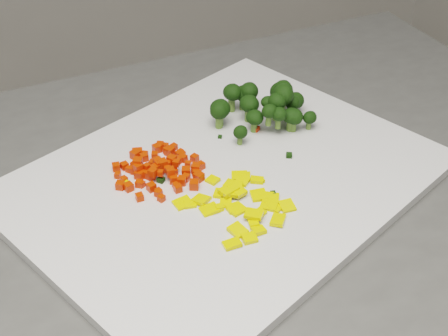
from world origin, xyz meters
name	(u,v)px	position (x,y,z in m)	size (l,w,h in m)	color
cutting_board	(224,179)	(0.16, 0.19, 0.91)	(0.49, 0.38, 0.01)	silver
carrot_pile	(158,163)	(0.08, 0.22, 0.93)	(0.11, 0.11, 0.03)	red
pepper_pile	(235,204)	(0.14, 0.12, 0.92)	(0.13, 0.13, 0.02)	yellow
broccoli_pile	(264,107)	(0.25, 0.27, 0.94)	(0.13, 0.13, 0.06)	black
carrot_cube_0	(159,164)	(0.08, 0.22, 0.93)	(0.01, 0.01, 0.01)	red
carrot_cube_1	(161,198)	(0.07, 0.17, 0.92)	(0.01, 0.01, 0.01)	red
carrot_cube_2	(164,166)	(0.09, 0.22, 0.92)	(0.01, 0.01, 0.01)	red
carrot_cube_3	(134,170)	(0.06, 0.24, 0.92)	(0.01, 0.01, 0.01)	red
carrot_cube_4	(135,155)	(0.07, 0.26, 0.92)	(0.01, 0.01, 0.01)	red
carrot_cube_5	(174,172)	(0.10, 0.21, 0.92)	(0.01, 0.01, 0.01)	red
carrot_cube_6	(168,151)	(0.11, 0.26, 0.92)	(0.01, 0.01, 0.01)	red
carrot_cube_7	(140,197)	(0.05, 0.18, 0.92)	(0.01, 0.01, 0.01)	red
carrot_cube_8	(136,165)	(0.06, 0.24, 0.92)	(0.01, 0.01, 0.01)	red
carrot_cube_9	(188,164)	(0.12, 0.22, 0.92)	(0.01, 0.01, 0.01)	red
carrot_cube_10	(124,180)	(0.04, 0.22, 0.92)	(0.01, 0.01, 0.01)	red
carrot_cube_11	(149,170)	(0.07, 0.23, 0.92)	(0.01, 0.01, 0.01)	red
carrot_cube_12	(116,167)	(0.04, 0.25, 0.92)	(0.01, 0.01, 0.01)	red
carrot_cube_13	(172,160)	(0.10, 0.22, 0.93)	(0.01, 0.01, 0.01)	red
carrot_cube_14	(153,172)	(0.07, 0.21, 0.93)	(0.01, 0.01, 0.01)	red
carrot_cube_15	(166,146)	(0.11, 0.27, 0.92)	(0.01, 0.01, 0.01)	red
carrot_cube_16	(186,178)	(0.11, 0.20, 0.92)	(0.01, 0.01, 0.01)	red
carrot_cube_17	(176,185)	(0.09, 0.19, 0.92)	(0.01, 0.01, 0.01)	red
carrot_cube_18	(138,167)	(0.06, 0.23, 0.93)	(0.01, 0.01, 0.01)	red
carrot_cube_19	(138,155)	(0.07, 0.26, 0.92)	(0.01, 0.01, 0.01)	red
carrot_cube_20	(168,164)	(0.09, 0.22, 0.93)	(0.01, 0.01, 0.01)	red
carrot_cube_21	(141,175)	(0.06, 0.22, 0.92)	(0.01, 0.01, 0.01)	red
carrot_cube_22	(155,168)	(0.08, 0.22, 0.93)	(0.01, 0.01, 0.01)	red
carrot_cube_23	(172,165)	(0.10, 0.23, 0.92)	(0.01, 0.01, 0.01)	red
carrot_cube_24	(118,175)	(0.03, 0.23, 0.92)	(0.01, 0.01, 0.01)	red
carrot_cube_25	(163,164)	(0.09, 0.22, 0.93)	(0.01, 0.01, 0.01)	red
carrot_cube_26	(158,162)	(0.09, 0.23, 0.93)	(0.01, 0.01, 0.01)	red
carrot_cube_27	(145,154)	(0.08, 0.26, 0.92)	(0.01, 0.01, 0.01)	red
carrot_cube_28	(201,166)	(0.13, 0.21, 0.92)	(0.01, 0.01, 0.01)	red
carrot_cube_29	(144,157)	(0.08, 0.26, 0.92)	(0.01, 0.01, 0.01)	red
carrot_cube_30	(181,152)	(0.12, 0.25, 0.92)	(0.01, 0.01, 0.01)	red
carrot_cube_31	(182,181)	(0.10, 0.19, 0.92)	(0.01, 0.01, 0.01)	red
carrot_cube_32	(158,193)	(0.07, 0.18, 0.92)	(0.01, 0.01, 0.01)	red
carrot_cube_33	(157,148)	(0.10, 0.27, 0.92)	(0.01, 0.01, 0.01)	red
carrot_cube_34	(183,158)	(0.12, 0.23, 0.92)	(0.01, 0.01, 0.01)	red
carrot_cube_35	(186,172)	(0.11, 0.21, 0.92)	(0.01, 0.01, 0.01)	red
carrot_cube_36	(153,164)	(0.08, 0.24, 0.92)	(0.01, 0.01, 0.01)	red
carrot_cube_37	(120,185)	(0.03, 0.21, 0.92)	(0.01, 0.01, 0.01)	red
carrot_cube_38	(135,151)	(0.07, 0.27, 0.92)	(0.01, 0.01, 0.01)	red
carrot_cube_39	(179,154)	(0.12, 0.24, 0.92)	(0.01, 0.01, 0.01)	red
carrot_cube_40	(139,184)	(0.05, 0.21, 0.92)	(0.01, 0.01, 0.01)	red
carrot_cube_41	(194,185)	(0.11, 0.18, 0.92)	(0.01, 0.01, 0.01)	red
carrot_cube_42	(178,188)	(0.09, 0.18, 0.92)	(0.01, 0.01, 0.01)	red
carrot_cube_43	(141,184)	(0.06, 0.21, 0.92)	(0.01, 0.01, 0.01)	red
carrot_cube_44	(195,158)	(0.13, 0.23, 0.92)	(0.01, 0.01, 0.01)	red
carrot_cube_45	(160,173)	(0.08, 0.21, 0.93)	(0.01, 0.01, 0.01)	red
carrot_cube_46	(149,174)	(0.07, 0.22, 0.92)	(0.01, 0.01, 0.01)	red
carrot_cube_47	(167,169)	(0.09, 0.21, 0.92)	(0.01, 0.01, 0.01)	red
carrot_cube_48	(196,168)	(0.13, 0.21, 0.92)	(0.01, 0.01, 0.01)	red
carrot_cube_49	(138,162)	(0.06, 0.23, 0.93)	(0.01, 0.01, 0.01)	red
carrot_cube_50	(171,163)	(0.10, 0.23, 0.92)	(0.01, 0.01, 0.01)	red
carrot_cube_51	(173,160)	(0.10, 0.23, 0.92)	(0.01, 0.01, 0.01)	red
carrot_cube_52	(174,147)	(0.12, 0.26, 0.92)	(0.01, 0.01, 0.01)	red
carrot_cube_53	(129,169)	(0.05, 0.24, 0.92)	(0.01, 0.01, 0.01)	red
carrot_cube_54	(199,177)	(0.12, 0.19, 0.92)	(0.01, 0.01, 0.01)	red
carrot_cube_55	(139,153)	(0.07, 0.27, 0.92)	(0.01, 0.01, 0.01)	red
carrot_cube_56	(147,167)	(0.07, 0.23, 0.93)	(0.01, 0.01, 0.01)	red
carrot_cube_57	(158,191)	(0.07, 0.18, 0.92)	(0.01, 0.01, 0.01)	red
carrot_cube_58	(174,179)	(0.09, 0.20, 0.92)	(0.01, 0.01, 0.01)	red
carrot_cube_59	(176,163)	(0.10, 0.22, 0.93)	(0.01, 0.01, 0.01)	red
carrot_cube_60	(170,151)	(0.11, 0.25, 0.92)	(0.01, 0.01, 0.01)	red
carrot_cube_61	(155,155)	(0.09, 0.25, 0.92)	(0.01, 0.01, 0.01)	red
carrot_cube_62	(160,145)	(0.10, 0.27, 0.92)	(0.01, 0.01, 0.01)	red
carrot_cube_63	(196,171)	(0.13, 0.20, 0.92)	(0.01, 0.01, 0.01)	red
carrot_cube_64	(129,187)	(0.04, 0.21, 0.92)	(0.01, 0.01, 0.01)	red
carrot_cube_65	(197,173)	(0.12, 0.20, 0.92)	(0.01, 0.01, 0.01)	red
carrot_cube_66	(152,176)	(0.07, 0.22, 0.92)	(0.01, 0.01, 0.01)	red
carrot_cube_67	(181,154)	(0.12, 0.24, 0.92)	(0.01, 0.01, 0.01)	red
carrot_cube_68	(182,155)	(0.12, 0.24, 0.92)	(0.01, 0.01, 0.01)	red
carrot_cube_69	(179,160)	(0.11, 0.23, 0.92)	(0.01, 0.01, 0.01)	red
carrot_cube_70	(151,187)	(0.06, 0.19, 0.92)	(0.01, 0.01, 0.01)	red
carrot_cube_71	(131,169)	(0.05, 0.24, 0.92)	(0.01, 0.01, 0.01)	red
carrot_cube_72	(125,166)	(0.05, 0.25, 0.92)	(0.01, 0.01, 0.01)	red
carrot_cube_73	(170,172)	(0.09, 0.20, 0.93)	(0.01, 0.01, 0.01)	red
carrot_cube_74	(139,174)	(0.06, 0.22, 0.92)	(0.01, 0.01, 0.01)	red
pepper_chunk_0	(257,180)	(0.19, 0.16, 0.92)	(0.02, 0.01, 0.00)	yellow
pepper_chunk_1	(220,193)	(0.14, 0.15, 0.92)	(0.02, 0.01, 0.00)	yellow
pepper_chunk_2	(229,190)	(0.14, 0.15, 0.92)	(0.02, 0.02, 0.01)	yellow
pepper_chunk_3	(237,209)	(0.14, 0.12, 0.91)	(0.02, 0.02, 0.00)	yellow
pepper_chunk_4	(243,181)	(0.17, 0.16, 0.92)	(0.01, 0.01, 0.01)	yellow
pepper_chunk_5	(239,176)	(0.17, 0.18, 0.92)	(0.02, 0.02, 0.00)	yellow
pepper_chunk_6	(278,220)	(0.18, 0.09, 0.92)	(0.02, 0.01, 0.00)	yellow
pepper_chunk_7	(259,230)	(0.15, 0.08, 0.92)	(0.01, 0.01, 0.00)	yellow
pepper_chunk_8	(209,210)	(0.11, 0.13, 0.91)	(0.02, 0.02, 0.00)	yellow
pepper_chunk_9	(271,199)	(0.19, 0.12, 0.92)	(0.02, 0.02, 0.00)	yellow
pepper_chunk_10	(258,214)	(0.16, 0.10, 0.92)	(0.02, 0.01, 0.00)	yellow
pepper_chunk_11	(230,191)	(0.15, 0.15, 0.92)	(0.02, 0.02, 0.00)	yellow
pepper_chunk_12	(253,221)	(0.15, 0.09, 0.92)	(0.02, 0.01, 0.00)	yellow
pepper_chunk_13	(287,206)	(0.20, 0.10, 0.92)	(0.02, 0.02, 0.00)	yellow
pepper_chunk_14	(201,200)	(0.11, 0.15, 0.92)	(0.02, 0.02, 0.00)	yellow
pepper_chunk_15	(234,208)	(0.14, 0.12, 0.92)	(0.02, 0.01, 0.00)	yellow
pepper_chunk_16	(269,205)	(0.18, 0.11, 0.92)	(0.02, 0.02, 0.00)	yellow
pepper_chunk_17	(237,188)	(0.16, 0.16, 0.92)	(0.02, 0.01, 0.01)	yellow
pepper_chunk_18	(232,184)	(0.16, 0.16, 0.92)	(0.01, 0.02, 0.00)	yellow
pepper_chunk_19	(213,180)	(0.14, 0.18, 0.92)	(0.01, 0.01, 0.00)	yellow
pepper_chunk_20	(249,238)	(0.13, 0.07, 0.92)	(0.01, 0.02, 0.01)	yellow
pepper_chunk_21	(238,230)	(0.13, 0.09, 0.92)	(0.02, 0.02, 0.01)	yellow
pepper_chunk_22	(277,207)	(0.19, 0.11, 0.91)	(0.02, 0.01, 0.00)	yellow
pepper_chunk_23	(237,190)	(0.15, 0.15, 0.92)	(0.02, 0.02, 0.01)	yellow
pepper_chunk_24	(254,214)	(0.15, 0.10, 0.92)	(0.02, 0.02, 0.00)	yellow
pepper_chunk_25	(259,195)	(0.18, 0.13, 0.92)	(0.02, 0.02, 0.00)	yellow
pepper_chunk_26	(183,203)	(0.09, 0.16, 0.91)	(0.02, 0.02, 0.00)	yellow
pepper_chunk_27	(226,203)	(0.14, 0.14, 0.91)	(0.01, 0.01, 0.00)	yellow
pepper_chunk_28	(244,176)	(0.18, 0.17, 0.91)	(0.02, 0.01, 0.00)	yellow
pepper_chunk_29	(232,244)	(0.11, 0.07, 0.92)	(0.01, 0.02, 0.00)	yellow
pepper_chunk_30	(190,204)	(0.10, 0.15, 0.91)	(0.01, 0.01, 0.00)	yellow
broccoli_floret_0	(220,113)	(0.19, 0.29, 0.93)	(0.04, 0.04, 0.04)	black
broccoli_floret_1	(279,104)	(0.28, 0.28, 0.93)	(0.03, 0.03, 0.03)	black
broccoli_floret_2	(279,97)	(0.29, 0.30, 0.93)	(0.04, 0.04, 0.04)	black
broccoli_floret_3	(278,119)	(0.26, 0.24, 0.94)	(0.03, 0.03, 0.03)	black
broccoli_floret_4	(232,98)	(0.22, 0.32, 0.93)	(0.04, 0.04, 0.04)	black
broccoli_floret_5	(276,107)	(0.26, 0.26, 0.94)	(0.03, 0.03, 0.04)	black
broccoli_floret_6	(219,116)	(0.19, 0.29, 0.93)	(0.04, 0.04, 0.04)	black
broccoli_floret_7	(267,106)	(0.25, 0.27, 0.94)	(0.02, 0.02, 0.03)	black
broccoli_floret_8	(243,99)	(0.24, 0.32, 0.93)	(0.03, 0.03, 0.03)	black
broccoli_floret_9	(270,106)	(0.26, 0.27, 0.94)	(0.02, 0.02, 0.03)	black
broccoli_floret_10	(248,109)	(0.24, 0.29, 0.93)	(0.04, 0.04, 0.04)	black
broccoli_floret_11	(309,121)	(0.30, 0.24, 0.93)	(0.03, 0.03, 0.03)	black
broccoli_floret_12	(294,104)	(0.30, 0.28, 0.93)	(0.04, 0.04, 0.03)	black
broccoli_floret_13	(294,121)	(0.28, 0.24, 0.93)	(0.03, 0.03, 0.03)	black
broccoli_floret_14	(254,121)	(0.23, 0.26, 0.93)	(0.03, 0.03, 0.03)	black
broccoli_floret_15	(269,116)	(0.25, 0.25, 0.94)	(0.03, 0.03, 0.03)	black
broccoli_floret_16	(282,100)	(0.27, 0.26, 0.95)	(0.04, 0.04, 0.04)	black
broccoli_floret_17	(290,120)	(0.28, 0.24, 0.93)	(0.03, 0.03, 0.03)	black
broccoli_floret_18	(281,104)	(0.27, 0.26, 0.95)	(0.03, 0.03, 0.03)	black
broccoli_floret_19	(240,136)	(0.20, 0.24, 0.93)	(0.03, 0.03, 0.03)	black
broccoli_floret_20	(292,109)	(0.29, 0.27, 0.93)	(0.03, 0.03, 0.03)	black
broccoli_floret_21	(282,97)	(0.29, 0.29, 0.93)	(0.04, 0.04, 0.04)	black
broccoli_floret_22	(248,97)	(0.25, 0.31, 0.93)	(0.04, 0.04, 0.04)	black
stray_bit_0	(220,137)	(0.18, 0.26, 0.91)	(0.01, 0.01, 0.00)	black
stray_bit_1	(289,155)	(0.25, 0.19, 0.92)	(0.01, 0.01, 0.01)	black
stray_bit_2	(125,183)	(0.04, 0.22, 0.92)	(0.01, 0.01, 0.01)	yellow
stray_bit_3	(273,193)	(0.19, 0.13, 0.92)	(0.01, 0.01, 0.00)	black
stray_bit_4	(161,180)	(0.08, 0.21, 0.92)	(0.01, 0.01, 0.01)	black
stray_bit_5	(219,208)	(0.12, 0.13, 0.92)	(0.01, 0.01, 0.01)	yellow
stray_bit_6	(256,129)	(0.23, 0.26, 0.92)	(0.01, 0.01, 0.01)	red
stray_bit_7	(261,181)	(0.19, 0.16, 0.92)	(0.01, 0.01, 0.00)	yellow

